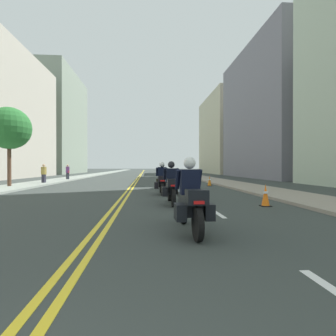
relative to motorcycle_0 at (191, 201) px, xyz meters
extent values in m
plane|color=#333937|center=(-1.96, 42.65, -0.66)|extent=(264.00, 264.00, 0.00)
cube|color=gray|center=(-9.64, 42.65, -0.60)|extent=(2.80, 144.00, 0.12)
cube|color=gray|center=(5.73, 42.65, -0.60)|extent=(2.80, 144.00, 0.12)
cube|color=yellow|center=(-2.08, 42.65, -0.66)|extent=(0.12, 132.00, 0.01)
cube|color=yellow|center=(-1.84, 42.65, -0.66)|extent=(0.12, 132.00, 0.01)
cube|color=silver|center=(1.19, 2.65, -0.66)|extent=(0.14, 2.40, 0.01)
cube|color=silver|center=(1.19, 8.65, -0.66)|extent=(0.14, 2.40, 0.01)
cube|color=silver|center=(1.19, 14.65, -0.66)|extent=(0.14, 2.40, 0.01)
cube|color=silver|center=(1.19, 20.65, -0.66)|extent=(0.14, 2.40, 0.01)
cube|color=silver|center=(1.19, 26.65, -0.66)|extent=(0.14, 2.40, 0.01)
cube|color=silver|center=(1.19, 32.65, -0.66)|extent=(0.14, 2.40, 0.01)
cube|color=silver|center=(1.19, 38.65, -0.66)|extent=(0.14, 2.40, 0.01)
cube|color=silver|center=(1.19, 44.65, -0.66)|extent=(0.14, 2.40, 0.01)
cube|color=silver|center=(1.19, 50.65, -0.66)|extent=(0.14, 2.40, 0.01)
cube|color=slate|center=(15.35, 27.60, 7.69)|extent=(7.48, 18.86, 16.71)
cube|color=#2D3847|center=(19.11, 27.60, 3.51)|extent=(0.04, 15.84, 0.90)
cube|color=#2D3847|center=(19.11, 27.60, 6.58)|extent=(0.04, 15.84, 0.90)
cube|color=#2D3847|center=(19.11, 27.60, 9.64)|extent=(0.04, 15.84, 0.90)
cube|color=#2D3847|center=(19.11, 27.60, 12.70)|extent=(0.04, 15.84, 0.90)
cube|color=gray|center=(-18.94, 51.25, 9.64)|extent=(6.82, 19.67, 20.61)
cube|color=#2D3847|center=(-22.37, 51.25, 4.49)|extent=(0.04, 16.52, 0.90)
cube|color=#2D3847|center=(-22.37, 51.25, 10.15)|extent=(0.04, 16.52, 0.90)
cube|color=#2D3847|center=(-22.37, 51.25, 15.82)|extent=(0.04, 16.52, 0.90)
cube|color=#BAB598|center=(15.12, 48.07, 7.23)|extent=(7.01, 18.27, 15.79)
cube|color=#2D3847|center=(18.65, 48.07, 3.28)|extent=(0.04, 15.34, 0.90)
cube|color=#2D3847|center=(18.65, 48.07, 6.18)|extent=(0.04, 15.34, 0.90)
cube|color=#2D3847|center=(18.65, 48.07, 9.07)|extent=(0.04, 15.34, 0.90)
cube|color=#2D3847|center=(18.65, 48.07, 11.97)|extent=(0.04, 15.34, 0.90)
cylinder|color=black|center=(-0.03, 0.92, -0.34)|extent=(0.13, 0.65, 0.65)
cylinder|color=black|center=(0.02, -0.66, -0.34)|extent=(0.13, 0.65, 0.65)
cube|color=silver|center=(-0.03, 0.92, 0.01)|extent=(0.15, 0.32, 0.04)
cube|color=black|center=(0.00, 0.13, -0.06)|extent=(0.36, 1.21, 0.40)
cube|color=black|center=(0.02, -0.59, 0.16)|extent=(0.41, 0.37, 0.28)
cube|color=red|center=(0.03, -0.78, 0.08)|extent=(0.20, 0.04, 0.06)
cube|color=black|center=(-0.27, -0.36, -0.16)|extent=(0.22, 0.45, 0.32)
cube|color=black|center=(0.29, -0.34, -0.16)|extent=(0.22, 0.45, 0.32)
cube|color=#B2C1CC|center=(-0.02, 0.63, 0.32)|extent=(0.36, 0.14, 0.36)
cube|color=black|center=(0.00, 0.08, 0.41)|extent=(0.41, 0.27, 0.54)
cylinder|color=black|center=(-0.25, 0.22, 0.46)|extent=(0.11, 0.28, 0.45)
cylinder|color=black|center=(0.23, 0.24, 0.46)|extent=(0.11, 0.28, 0.45)
sphere|color=white|center=(0.00, 0.11, 0.82)|extent=(0.26, 0.26, 0.26)
cylinder|color=black|center=(-0.01, 5.20, -0.33)|extent=(0.11, 0.66, 0.66)
cylinder|color=black|center=(0.00, 3.58, -0.33)|extent=(0.11, 0.66, 0.66)
cube|color=silver|center=(-0.01, 5.20, 0.02)|extent=(0.14, 0.32, 0.04)
cube|color=black|center=(0.00, 4.39, -0.05)|extent=(0.32, 1.23, 0.40)
cube|color=black|center=(0.00, 3.66, 0.17)|extent=(0.40, 0.36, 0.28)
cube|color=red|center=(0.00, 3.47, 0.09)|extent=(0.20, 0.03, 0.06)
cube|color=black|center=(-0.28, 3.90, -0.15)|extent=(0.20, 0.44, 0.32)
cube|color=black|center=(0.28, 3.90, -0.15)|extent=(0.20, 0.44, 0.32)
cube|color=#B2C1CC|center=(-0.01, 4.91, 0.33)|extent=(0.36, 0.12, 0.36)
cube|color=black|center=(0.00, 4.34, 0.41)|extent=(0.40, 0.26, 0.53)
cylinder|color=black|center=(-0.24, 4.49, 0.46)|extent=(0.10, 0.28, 0.45)
cylinder|color=black|center=(0.24, 4.49, 0.46)|extent=(0.10, 0.28, 0.45)
sphere|color=black|center=(0.00, 4.37, 0.81)|extent=(0.26, 0.26, 0.26)
cylinder|color=black|center=(-0.16, 8.64, -0.36)|extent=(0.14, 0.62, 0.62)
cylinder|color=black|center=(-0.18, 7.17, -0.36)|extent=(0.14, 0.62, 0.62)
cube|color=silver|center=(-0.16, 8.64, -0.03)|extent=(0.14, 0.32, 0.04)
cube|color=black|center=(-0.17, 7.91, -0.08)|extent=(0.33, 1.12, 0.40)
cube|color=black|center=(-0.18, 7.24, 0.14)|extent=(0.40, 0.36, 0.28)
cube|color=red|center=(-0.18, 7.05, 0.06)|extent=(0.20, 0.03, 0.06)
cube|color=black|center=(-0.46, 7.47, -0.18)|extent=(0.21, 0.44, 0.32)
cube|color=black|center=(0.10, 7.46, -0.18)|extent=(0.21, 0.44, 0.32)
cube|color=#B2C1CC|center=(-0.16, 8.38, 0.30)|extent=(0.36, 0.13, 0.36)
cube|color=black|center=(-0.17, 7.86, 0.42)|extent=(0.40, 0.26, 0.59)
cylinder|color=black|center=(-0.41, 8.01, 0.47)|extent=(0.10, 0.28, 0.45)
cylinder|color=black|center=(0.07, 8.00, 0.47)|extent=(0.10, 0.28, 0.45)
sphere|color=white|center=(-0.17, 7.89, 0.86)|extent=(0.26, 0.26, 0.26)
cylinder|color=black|center=(0.12, 12.11, -0.34)|extent=(0.14, 0.66, 0.65)
cylinder|color=black|center=(0.03, 10.49, -0.34)|extent=(0.14, 0.66, 0.65)
cube|color=silver|center=(0.12, 12.11, 0.01)|extent=(0.16, 0.33, 0.04)
cube|color=black|center=(0.07, 11.30, -0.06)|extent=(0.39, 1.25, 0.40)
cube|color=black|center=(0.03, 10.57, 0.16)|extent=(0.42, 0.38, 0.28)
cube|color=red|center=(0.02, 10.38, 0.08)|extent=(0.20, 0.04, 0.06)
cube|color=black|center=(-0.24, 10.83, -0.16)|extent=(0.23, 0.45, 0.32)
cube|color=black|center=(0.32, 10.80, -0.16)|extent=(0.23, 0.45, 0.32)
cube|color=#B2C1CC|center=(0.10, 11.82, 0.32)|extent=(0.37, 0.14, 0.36)
cube|color=black|center=(0.07, 11.25, 0.41)|extent=(0.41, 0.28, 0.54)
cylinder|color=black|center=(-0.16, 11.41, 0.46)|extent=(0.12, 0.29, 0.45)
cylinder|color=black|center=(0.32, 11.39, 0.46)|extent=(0.12, 0.29, 0.45)
sphere|color=black|center=(0.07, 11.28, 0.83)|extent=(0.26, 0.26, 0.26)
cube|color=black|center=(3.63, 13.38, -0.65)|extent=(0.34, 0.34, 0.03)
cone|color=orange|center=(3.63, 13.38, -0.28)|extent=(0.27, 0.27, 0.71)
cylinder|color=white|center=(3.63, 13.38, -0.19)|extent=(0.18, 0.18, 0.08)
cube|color=black|center=(3.26, 3.49, -0.65)|extent=(0.34, 0.34, 0.03)
cone|color=orange|center=(3.26, 3.49, -0.26)|extent=(0.27, 0.27, 0.75)
cylinder|color=white|center=(3.26, 3.49, -0.17)|extent=(0.19, 0.19, 0.08)
cube|color=#242731|center=(-8.99, 22.19, -0.27)|extent=(0.34, 0.34, 0.78)
cube|color=#572E65|center=(-8.99, 22.19, 0.42)|extent=(0.40, 0.41, 0.62)
sphere|color=tan|center=(-8.99, 22.19, 0.85)|extent=(0.22, 0.22, 0.22)
cube|color=#A23344|center=(-8.84, 22.02, 0.22)|extent=(0.18, 0.19, 0.24)
cube|color=#272635|center=(-9.19, 16.45, -0.28)|extent=(0.34, 0.29, 0.77)
cube|color=olive|center=(-9.19, 16.45, 0.42)|extent=(0.42, 0.34, 0.61)
sphere|color=tan|center=(-9.19, 16.45, 0.84)|extent=(0.22, 0.22, 0.22)
cylinder|color=#503526|center=(-10.02, 12.77, 0.83)|extent=(0.24, 0.24, 2.98)
sphere|color=#27672D|center=(-10.02, 12.77, 3.29)|extent=(2.78, 2.78, 2.78)
camera|label=1|loc=(-0.93, -5.55, 0.74)|focal=28.30mm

